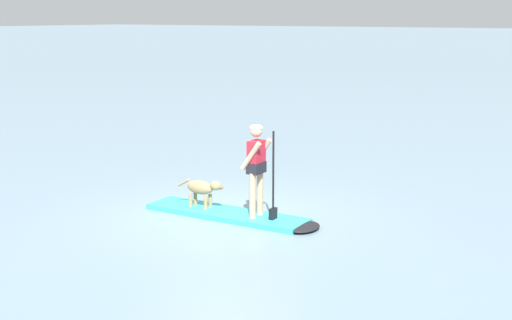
{
  "coord_description": "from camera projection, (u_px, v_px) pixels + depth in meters",
  "views": [
    {
      "loc": [
        7.44,
        -10.16,
        3.67
      ],
      "look_at": [
        0.0,
        1.0,
        0.9
      ],
      "focal_mm": 49.27,
      "sensor_mm": 36.0,
      "label": 1
    }
  ],
  "objects": [
    {
      "name": "ground_plane",
      "position": [
        226.0,
        216.0,
        13.07
      ],
      "size": [
        400.0,
        400.0,
        0.0
      ],
      "primitive_type": "plane",
      "color": "slate"
    },
    {
      "name": "paddleboard",
      "position": [
        237.0,
        215.0,
        12.94
      ],
      "size": [
        3.51,
        0.94,
        0.1
      ],
      "color": "#33B2BF",
      "rests_on": "ground_plane"
    },
    {
      "name": "person_paddler",
      "position": [
        257.0,
        164.0,
        12.52
      ],
      "size": [
        0.61,
        0.49,
        1.68
      ],
      "color": "tan",
      "rests_on": "paddleboard"
    },
    {
      "name": "dog",
      "position": [
        202.0,
        189.0,
        13.24
      ],
      "size": [
        1.04,
        0.25,
        0.55
      ],
      "color": "#997A51",
      "rests_on": "paddleboard"
    }
  ]
}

